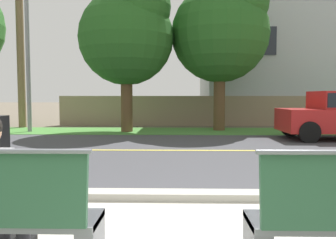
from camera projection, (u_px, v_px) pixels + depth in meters
ground_plane at (175, 143)px, 10.22m from camera, size 140.00×140.00×0.00m
curb_edge at (175, 196)px, 4.58m from camera, size 44.00×0.30×0.11m
street_asphalt at (175, 151)px, 8.73m from camera, size 52.00×8.00×0.01m
road_centre_line at (175, 150)px, 8.73m from camera, size 48.00×0.14×0.01m
far_verge_grass at (176, 131)px, 13.63m from camera, size 48.00×2.80×0.02m
streetlamp at (29, 30)px, 13.31m from camera, size 0.24×2.10×6.86m
shade_tree_left at (129, 31)px, 13.04m from camera, size 3.61×3.61×5.96m
shade_tree_centre at (223, 26)px, 13.57m from camera, size 3.87×3.87×6.38m
garden_wall at (198, 111)px, 16.16m from camera, size 13.00×0.36×1.40m
house_across_street at (287, 50)px, 19.02m from camera, size 9.87×6.91×7.75m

